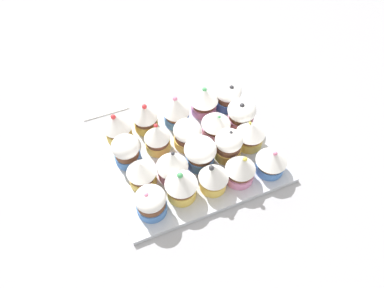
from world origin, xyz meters
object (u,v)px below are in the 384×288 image
at_px(cupcake_6, 172,165).
at_px(cupcake_10, 200,153).
at_px(cupcake_13, 216,124).
at_px(cupcake_9, 188,134).
at_px(cupcake_4, 145,117).
at_px(cupcake_8, 177,110).
at_px(napkin, 99,92).
at_px(baking_tray, 192,154).
at_px(cupcake_18, 250,134).
at_px(cupcake_11, 214,176).
at_px(cupcake_2, 142,173).
at_px(cupcake_1, 126,150).
at_px(cupcake_17, 241,114).
at_px(cupcake_12, 204,101).
at_px(cupcake_14, 228,145).
at_px(cupcake_7, 181,185).
at_px(cupcake_19, 272,160).
at_px(cupcake_0, 117,126).
at_px(cupcake_16, 228,96).
at_px(cupcake_15, 241,168).
at_px(cupcake_5, 157,138).
at_px(cupcake_3, 151,202).

xyz_separation_m(cupcake_6, cupcake_10, (-0.01, 0.06, -0.00)).
bearing_deg(cupcake_13, cupcake_9, -88.51).
bearing_deg(cupcake_6, cupcake_4, -175.72).
bearing_deg(cupcake_4, cupcake_8, 81.75).
relative_size(cupcake_10, napkin, 0.45).
height_order(baking_tray, cupcake_18, cupcake_18).
xyz_separation_m(cupcake_6, cupcake_11, (0.06, 0.07, 0.00)).
bearing_deg(cupcake_13, cupcake_2, -72.93).
height_order(cupcake_1, cupcake_17, same).
relative_size(cupcake_11, cupcake_12, 1.11).
xyz_separation_m(cupcake_14, napkin, (-0.30, -0.21, -0.05)).
bearing_deg(cupcake_7, cupcake_18, 108.47).
height_order(cupcake_7, cupcake_14, cupcake_7).
xyz_separation_m(cupcake_10, napkin, (-0.29, -0.15, -0.05)).
bearing_deg(cupcake_14, cupcake_19, 44.34).
distance_m(cupcake_0, cupcake_16, 0.26).
bearing_deg(cupcake_11, cupcake_15, 87.52).
relative_size(cupcake_7, cupcake_14, 1.07).
bearing_deg(cupcake_12, cupcake_0, -90.21).
relative_size(cupcake_8, cupcake_10, 1.14).
distance_m(cupcake_2, cupcake_12, 0.23).
bearing_deg(cupcake_17, cupcake_9, -87.99).
relative_size(cupcake_9, cupcake_12, 0.93).
bearing_deg(cupcake_19, cupcake_5, -125.69).
xyz_separation_m(cupcake_9, cupcake_12, (-0.07, 0.07, 0.00)).
bearing_deg(cupcake_7, cupcake_4, -176.83).
xyz_separation_m(cupcake_0, cupcake_2, (0.13, 0.01, -0.00)).
xyz_separation_m(cupcake_5, cupcake_12, (-0.06, 0.13, -0.00)).
xyz_separation_m(cupcake_9, napkin, (-0.24, -0.14, -0.04)).
height_order(cupcake_9, cupcake_16, cupcake_16).
relative_size(cupcake_10, cupcake_14, 0.94).
distance_m(cupcake_17, cupcake_18, 0.06).
bearing_deg(baking_tray, cupcake_8, 179.04).
distance_m(baking_tray, cupcake_16, 0.16).
relative_size(cupcake_3, cupcake_16, 0.99).
height_order(cupcake_12, cupcake_14, cupcake_14).
distance_m(cupcake_2, cupcake_4, 0.14).
xyz_separation_m(cupcake_9, cupcake_14, (0.06, 0.07, 0.00)).
height_order(baking_tray, cupcake_17, cupcake_17).
relative_size(cupcake_16, cupcake_19, 1.02).
bearing_deg(cupcake_17, cupcake_14, -44.22).
bearing_deg(cupcake_19, baking_tray, -127.67).
bearing_deg(cupcake_4, baking_tray, 34.24).
xyz_separation_m(cupcake_0, cupcake_7, (0.19, 0.07, -0.00)).
relative_size(cupcake_10, cupcake_13, 1.05).
relative_size(cupcake_3, cupcake_18, 0.97).
relative_size(cupcake_0, cupcake_9, 1.22).
xyz_separation_m(cupcake_9, cupcake_15, (0.12, 0.06, 0.00)).
bearing_deg(cupcake_19, cupcake_16, -178.76).
xyz_separation_m(cupcake_10, cupcake_17, (-0.06, 0.13, -0.00)).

